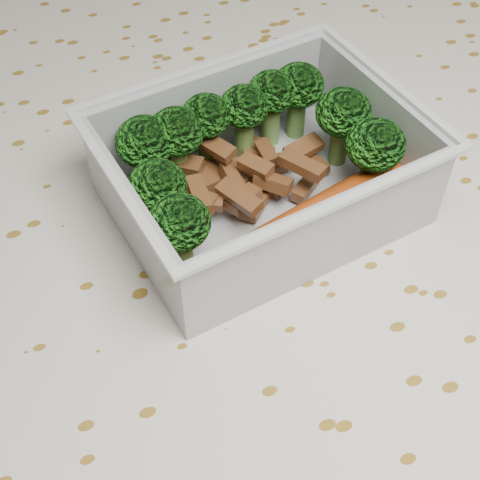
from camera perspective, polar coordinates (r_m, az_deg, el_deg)
name	(u,v)px	position (r m, az deg, el deg)	size (l,w,h in m)	color
dining_table	(226,339)	(0.50, -1.19, -8.49)	(1.40, 0.90, 0.75)	brown
tablecloth	(225,300)	(0.46, -1.30, -5.10)	(1.46, 0.96, 0.19)	silver
lunch_container	(262,181)	(0.44, 1.87, 5.09)	(0.22, 0.18, 0.07)	silver
broccoli_florets	(244,138)	(0.44, 0.34, 8.74)	(0.18, 0.13, 0.06)	#608C3F
meat_pile	(241,177)	(0.45, 0.09, 5.39)	(0.11, 0.09, 0.03)	brown
sausage	(303,226)	(0.42, 5.36, 1.20)	(0.17, 0.06, 0.03)	#B64411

